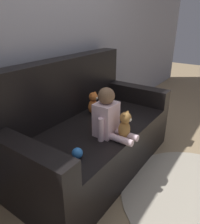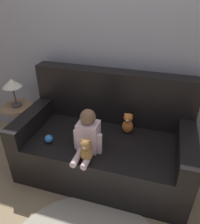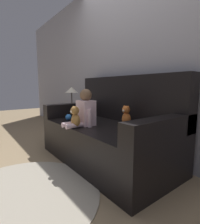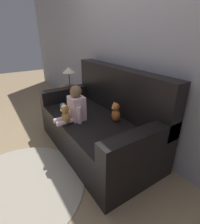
{
  "view_description": "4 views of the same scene",
  "coord_description": "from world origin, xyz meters",
  "px_view_note": "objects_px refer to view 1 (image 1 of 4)",
  "views": [
    {
      "loc": [
        -1.5,
        -1.13,
        1.42
      ],
      "look_at": [
        0.01,
        -0.08,
        0.61
      ],
      "focal_mm": 35.0,
      "sensor_mm": 36.0,
      "label": 1
    },
    {
      "loc": [
        0.48,
        -1.73,
        1.84
      ],
      "look_at": [
        -0.04,
        -0.02,
        0.77
      ],
      "focal_mm": 35.0,
      "sensor_mm": 36.0,
      "label": 2
    },
    {
      "loc": [
        1.63,
        -1.31,
        0.92
      ],
      "look_at": [
        0.0,
        -0.08,
        0.63
      ],
      "focal_mm": 28.0,
      "sensor_mm": 36.0,
      "label": 3
    },
    {
      "loc": [
        1.69,
        -1.04,
        1.45
      ],
      "look_at": [
        0.12,
        -0.02,
        0.59
      ],
      "focal_mm": 28.0,
      "sensor_mm": 36.0,
      "label": 4
    }
  ],
  "objects_px": {
    "teddy_bear_brown": "(125,125)",
    "plush_toy_side": "(93,103)",
    "couch": "(87,133)",
    "toy_ball": "(77,153)",
    "person_baby": "(108,117)"
  },
  "relations": [
    {
      "from": "couch",
      "to": "toy_ball",
      "type": "bearing_deg",
      "value": -148.73
    },
    {
      "from": "person_baby",
      "to": "teddy_bear_brown",
      "type": "height_order",
      "value": "person_baby"
    },
    {
      "from": "person_baby",
      "to": "teddy_bear_brown",
      "type": "relative_size",
      "value": 1.77
    },
    {
      "from": "couch",
      "to": "person_baby",
      "type": "relative_size",
      "value": 4.07
    },
    {
      "from": "couch",
      "to": "plush_toy_side",
      "type": "xyz_separation_m",
      "value": [
        0.21,
        0.08,
        0.23
      ]
    },
    {
      "from": "person_baby",
      "to": "toy_ball",
      "type": "relative_size",
      "value": 5.26
    },
    {
      "from": "toy_ball",
      "to": "couch",
      "type": "bearing_deg",
      "value": 31.27
    },
    {
      "from": "couch",
      "to": "teddy_bear_brown",
      "type": "bearing_deg",
      "value": -96.89
    },
    {
      "from": "toy_ball",
      "to": "teddy_bear_brown",
      "type": "bearing_deg",
      "value": -17.49
    },
    {
      "from": "person_baby",
      "to": "teddy_bear_brown",
      "type": "xyz_separation_m",
      "value": [
        0.04,
        -0.14,
        -0.05
      ]
    },
    {
      "from": "plush_toy_side",
      "to": "toy_ball",
      "type": "bearing_deg",
      "value": -151.68
    },
    {
      "from": "plush_toy_side",
      "to": "toy_ball",
      "type": "relative_size",
      "value": 2.9
    },
    {
      "from": "teddy_bear_brown",
      "to": "plush_toy_side",
      "type": "relative_size",
      "value": 1.02
    },
    {
      "from": "person_baby",
      "to": "toy_ball",
      "type": "xyz_separation_m",
      "value": [
        -0.41,
        -0.0,
        -0.13
      ]
    },
    {
      "from": "person_baby",
      "to": "plush_toy_side",
      "type": "relative_size",
      "value": 1.81
    }
  ]
}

